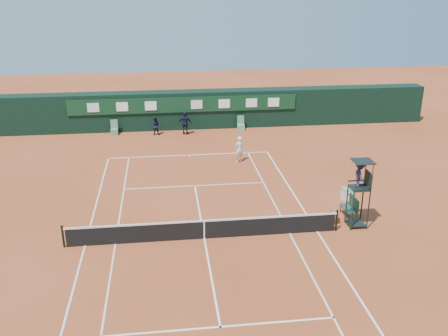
# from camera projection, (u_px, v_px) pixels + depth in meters

# --- Properties ---
(ground) EXTENTS (90.00, 90.00, 0.00)m
(ground) POSITION_uv_depth(u_px,v_px,m) (204.00, 239.00, 23.44)
(ground) COLOR #A64B27
(ground) RESTS_ON ground
(court_lines) EXTENTS (11.05, 23.85, 0.01)m
(court_lines) POSITION_uv_depth(u_px,v_px,m) (204.00, 238.00, 23.44)
(court_lines) COLOR white
(court_lines) RESTS_ON ground
(tennis_net) EXTENTS (12.90, 0.10, 1.10)m
(tennis_net) POSITION_uv_depth(u_px,v_px,m) (204.00, 229.00, 23.26)
(tennis_net) COLOR black
(tennis_net) RESTS_ON ground
(back_wall) EXTENTS (40.00, 1.65, 3.00)m
(back_wall) POSITION_uv_depth(u_px,v_px,m) (184.00, 110.00, 40.27)
(back_wall) COLOR black
(back_wall) RESTS_ON ground
(linesman_chair_left) EXTENTS (0.55, 0.50, 1.15)m
(linesman_chair_left) POSITION_uv_depth(u_px,v_px,m) (114.00, 131.00, 38.89)
(linesman_chair_left) COLOR #537F58
(linesman_chair_left) RESTS_ON ground
(linesman_chair_right) EXTENTS (0.55, 0.50, 1.15)m
(linesman_chair_right) POSITION_uv_depth(u_px,v_px,m) (241.00, 126.00, 40.05)
(linesman_chair_right) COLOR #649A6B
(linesman_chair_right) RESTS_ON ground
(umpire_chair) EXTENTS (0.96, 0.95, 3.42)m
(umpire_chair) POSITION_uv_depth(u_px,v_px,m) (360.00, 180.00, 23.76)
(umpire_chair) COLOR black
(umpire_chair) RESTS_ON ground
(player_bench) EXTENTS (0.56, 1.20, 1.10)m
(player_bench) POSITION_uv_depth(u_px,v_px,m) (351.00, 206.00, 25.38)
(player_bench) COLOR #1A422F
(player_bench) RESTS_ON ground
(tennis_bag) EXTENTS (0.54, 0.88, 0.31)m
(tennis_bag) POSITION_uv_depth(u_px,v_px,m) (332.00, 218.00, 25.10)
(tennis_bag) COLOR black
(tennis_bag) RESTS_ON ground
(cooler) EXTENTS (0.57, 0.57, 0.65)m
(cooler) POSITION_uv_depth(u_px,v_px,m) (347.00, 194.00, 27.52)
(cooler) COLOR silver
(cooler) RESTS_ON ground
(tennis_ball) EXTENTS (0.06, 0.06, 0.06)m
(tennis_ball) POSITION_uv_depth(u_px,v_px,m) (199.00, 165.00, 32.49)
(tennis_ball) COLOR #CDF037
(tennis_ball) RESTS_ON ground
(player) EXTENTS (0.76, 0.68, 1.74)m
(player) POSITION_uv_depth(u_px,v_px,m) (239.00, 149.00, 32.93)
(player) COLOR white
(player) RESTS_ON ground
(ball_kid_left) EXTENTS (0.74, 0.60, 1.43)m
(ball_kid_left) POSITION_uv_depth(u_px,v_px,m) (155.00, 126.00, 38.70)
(ball_kid_left) COLOR black
(ball_kid_left) RESTS_ON ground
(ball_kid_right) EXTENTS (1.12, 0.67, 1.79)m
(ball_kid_right) POSITION_uv_depth(u_px,v_px,m) (185.00, 123.00, 38.69)
(ball_kid_right) COLOR black
(ball_kid_right) RESTS_ON ground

